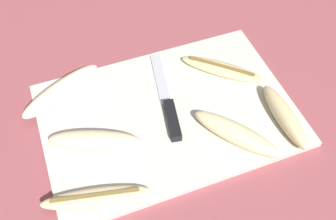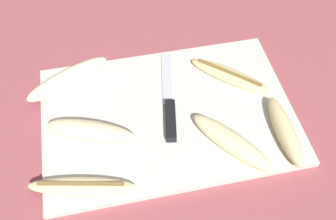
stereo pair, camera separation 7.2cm
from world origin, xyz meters
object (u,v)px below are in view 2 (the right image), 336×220
(knife, at_px, (168,110))
(banana_bright_far, at_px, (68,79))
(banana_mellow_near, at_px, (285,131))
(banana_cream_curved, at_px, (91,131))
(banana_soft_right, at_px, (231,142))
(banana_spotted_left, at_px, (229,75))
(banana_ripe_center, at_px, (82,186))

(knife, distance_m, banana_bright_far, 0.22)
(knife, bearing_deg, banana_bright_far, 158.81)
(banana_mellow_near, distance_m, banana_cream_curved, 0.37)
(banana_bright_far, height_order, banana_soft_right, banana_bright_far)
(banana_bright_far, distance_m, banana_spotted_left, 0.34)
(knife, xyz_separation_m, banana_spotted_left, (0.15, 0.06, 0.00))
(banana_ripe_center, distance_m, banana_mellow_near, 0.39)
(banana_bright_far, xyz_separation_m, banana_ripe_center, (0.01, -0.25, -0.01))
(banana_bright_far, height_order, banana_spotted_left, banana_bright_far)
(banana_soft_right, xyz_separation_m, banana_mellow_near, (0.11, 0.00, 0.00))
(banana_ripe_center, height_order, banana_mellow_near, banana_mellow_near)
(banana_spotted_left, bearing_deg, banana_mellow_near, -70.70)
(banana_bright_far, bearing_deg, banana_ripe_center, -88.27)
(banana_soft_right, bearing_deg, knife, 133.73)
(banana_ripe_center, bearing_deg, banana_soft_right, 5.94)
(knife, relative_size, banana_cream_curved, 1.32)
(banana_mellow_near, bearing_deg, banana_spotted_left, 109.30)
(knife, height_order, banana_mellow_near, banana_mellow_near)
(banana_spotted_left, relative_size, banana_cream_curved, 0.91)
(banana_mellow_near, bearing_deg, banana_bright_far, 151.39)
(banana_bright_far, bearing_deg, banana_mellow_near, -28.61)
(banana_soft_right, height_order, banana_cream_curved, banana_soft_right)
(banana_spotted_left, height_order, banana_mellow_near, banana_mellow_near)
(banana_soft_right, bearing_deg, banana_mellow_near, 1.43)
(banana_mellow_near, bearing_deg, knife, 153.99)
(banana_ripe_center, bearing_deg, banana_cream_curved, 76.16)
(banana_bright_far, bearing_deg, banana_soft_right, -37.11)
(knife, xyz_separation_m, banana_mellow_near, (0.21, -0.10, 0.01))
(banana_ripe_center, distance_m, banana_spotted_left, 0.39)
(banana_spotted_left, xyz_separation_m, banana_cream_curved, (-0.30, -0.09, 0.01))
(banana_soft_right, relative_size, banana_mellow_near, 1.05)
(knife, distance_m, banana_mellow_near, 0.23)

